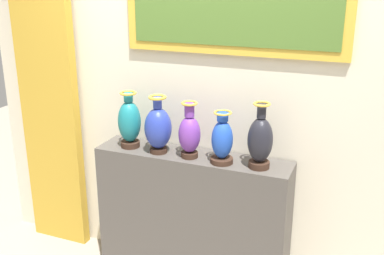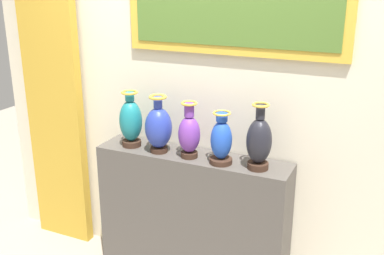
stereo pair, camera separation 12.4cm
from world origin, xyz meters
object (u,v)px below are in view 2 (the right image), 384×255
at_px(vase_cobalt, 158,127).
at_px(vase_sapphire, 221,141).
at_px(vase_teal, 131,121).
at_px(vase_onyx, 259,141).
at_px(vase_violet, 189,134).

bearing_deg(vase_cobalt, vase_sapphire, -1.35).
distance_m(vase_teal, vase_onyx, 0.95).
relative_size(vase_violet, vase_sapphire, 1.10).
relative_size(vase_violet, vase_onyx, 0.90).
bearing_deg(vase_cobalt, vase_teal, 174.65).
bearing_deg(vase_teal, vase_cobalt, -5.35).
xyz_separation_m(vase_violet, vase_sapphire, (0.23, -0.01, -0.01)).
height_order(vase_violet, vase_onyx, vase_onyx).
height_order(vase_cobalt, vase_sapphire, vase_cobalt).
bearing_deg(vase_cobalt, vase_onyx, 0.42).
height_order(vase_teal, vase_sapphire, vase_teal).
relative_size(vase_teal, vase_cobalt, 1.00).
bearing_deg(vase_sapphire, vase_onyx, 3.76).
distance_m(vase_cobalt, vase_onyx, 0.71).
distance_m(vase_violet, vase_sapphire, 0.23).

